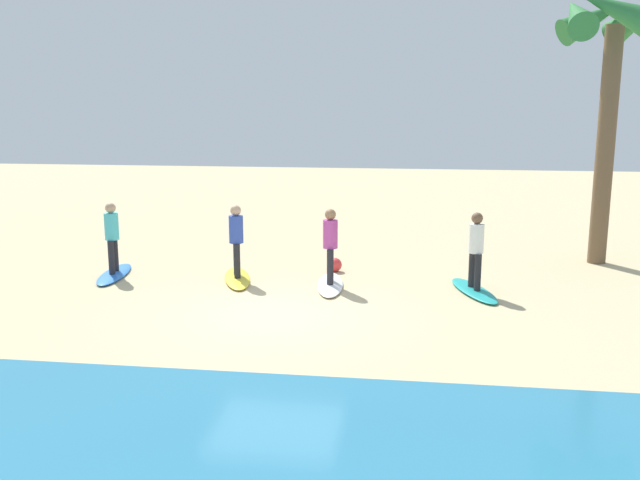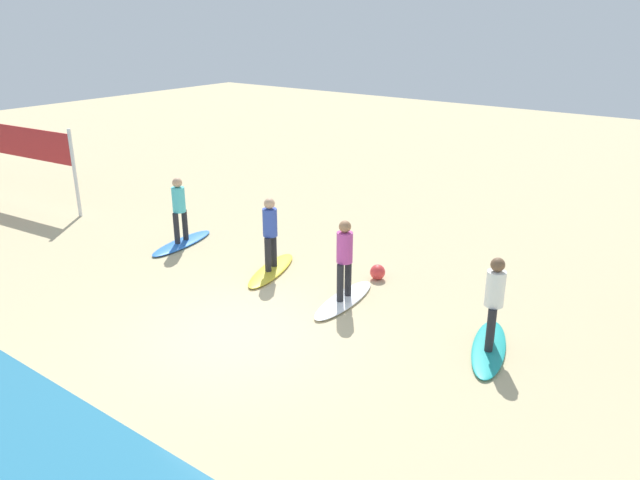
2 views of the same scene
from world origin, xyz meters
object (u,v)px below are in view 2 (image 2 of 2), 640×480
object	(u,v)px
surfer_white	(345,254)
surfer_yellow	(270,229)
surfboard_teal	(489,348)
surfboard_white	(344,300)
surfer_teal	(494,296)
surfer_blue	(179,205)
surfboard_yellow	(271,270)
surfboard_blue	(182,243)
beach_ball	(378,272)

from	to	relation	value
surfer_white	surfer_yellow	world-z (taller)	same
surfboard_teal	surfboard_white	bearing A→B (deg)	-109.17
surfer_white	surfer_teal	bearing A→B (deg)	178.78
surfer_blue	surfer_teal	bearing A→B (deg)	177.88
surfboard_teal	surfer_yellow	size ratio (longest dim) A/B	1.28
surfer_white	surfboard_yellow	size ratio (longest dim) A/B	0.78
surfboard_white	surfer_blue	xyz separation A→B (m)	(5.12, -0.24, 0.99)
surfer_teal	surfboard_blue	distance (m)	8.28
surfboard_teal	beach_ball	xyz separation A→B (m)	(3.16, -1.44, 0.12)
surfboard_white	surfer_white	xyz separation A→B (m)	(0.00, 0.00, 0.99)
surfboard_white	surfer_yellow	xyz separation A→B (m)	(2.17, -0.27, 0.99)
surfer_teal	surfer_yellow	size ratio (longest dim) A/B	1.00
surfer_teal	beach_ball	world-z (taller)	surfer_teal
surfer_yellow	beach_ball	world-z (taller)	surfer_yellow
surfboard_yellow	surfer_yellow	xyz separation A→B (m)	(0.00, 0.00, 0.99)
beach_ball	surfboard_blue	bearing A→B (deg)	12.61
surfboard_white	surfer_white	size ratio (longest dim) A/B	1.28
surfboard_white	surfer_blue	world-z (taller)	surfer_blue
surfboard_blue	surfer_blue	bearing A→B (deg)	-0.00
surfer_teal	surfboard_blue	bearing A→B (deg)	-2.12
surfboard_teal	surfboard_white	distance (m)	3.10
surfboard_blue	surfboard_white	bearing A→B (deg)	78.57
surfer_white	surfboard_blue	distance (m)	5.22
surfboard_teal	beach_ball	distance (m)	3.47
surfboard_teal	surfboard_yellow	distance (m)	5.28
surfboard_teal	surfboard_white	xyz separation A→B (m)	(3.10, -0.07, 0.00)
surfer_teal	beach_ball	size ratio (longest dim) A/B	4.90
surfer_white	surfer_blue	world-z (taller)	same
surfboard_yellow	beach_ball	bearing A→B (deg)	100.26
surfboard_blue	surfer_blue	distance (m)	0.99
surfer_teal	surfer_blue	distance (m)	8.22
surfer_white	surfer_blue	size ratio (longest dim) A/B	1.00
surfboard_white	surfboard_yellow	world-z (taller)	same
surfboard_yellow	surfer_blue	size ratio (longest dim) A/B	1.28
surfer_yellow	surfboard_white	bearing A→B (deg)	172.96
surfer_yellow	surfer_blue	size ratio (longest dim) A/B	1.00
surfer_teal	surfer_blue	size ratio (longest dim) A/B	1.00
surfer_teal	surfer_yellow	world-z (taller)	same
surfer_teal	surfboard_blue	size ratio (longest dim) A/B	0.78
surfboard_blue	beach_ball	distance (m)	5.19
surfboard_teal	beach_ball	world-z (taller)	beach_ball
surfboard_teal	surfer_white	bearing A→B (deg)	-109.17
surfboard_white	surfer_yellow	distance (m)	2.40
surfboard_blue	surfer_teal	bearing A→B (deg)	79.12
surfboard_blue	beach_ball	world-z (taller)	beach_ball
surfer_teal	beach_ball	xyz separation A→B (m)	(3.16, -1.44, -0.87)
surfboard_yellow	surfer_yellow	bearing A→B (deg)	-0.00
surfboard_white	beach_ball	distance (m)	1.38
surfboard_white	surfboard_blue	bearing A→B (deg)	-98.19
beach_ball	surfer_yellow	bearing A→B (deg)	27.46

